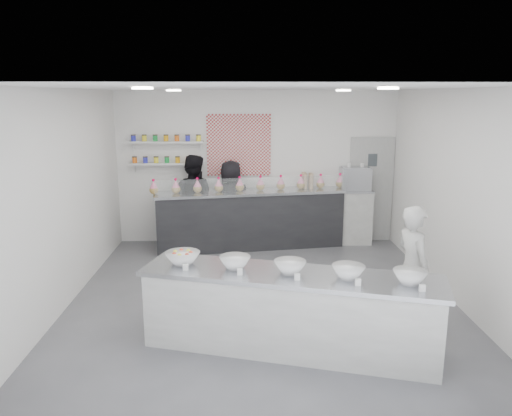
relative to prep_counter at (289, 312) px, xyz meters
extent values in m
plane|color=#515156|center=(-0.26, 1.50, -0.47)|extent=(6.00, 6.00, 0.00)
plane|color=white|center=(-0.26, 1.50, 2.53)|extent=(6.00, 6.00, 0.00)
plane|color=white|center=(-0.26, 4.50, 1.03)|extent=(5.50, 0.00, 5.50)
plane|color=white|center=(-3.01, 1.50, 1.03)|extent=(0.00, 6.00, 6.00)
plane|color=white|center=(2.49, 1.50, 1.03)|extent=(0.00, 6.00, 6.00)
cube|color=#9F9F9D|center=(2.04, 4.47, 0.58)|extent=(0.88, 0.04, 2.10)
cube|color=maroon|center=(-0.61, 4.47, 1.48)|extent=(1.25, 0.03, 1.20)
cube|color=silver|center=(-2.01, 4.40, 1.13)|extent=(1.45, 0.22, 0.04)
cube|color=silver|center=(-2.01, 4.40, 1.55)|extent=(1.45, 0.22, 0.04)
cylinder|color=white|center=(-1.66, 0.50, 2.51)|extent=(0.24, 0.24, 0.02)
cylinder|color=white|center=(1.14, 0.50, 2.51)|extent=(0.24, 0.24, 0.02)
cylinder|color=white|center=(-1.66, 3.10, 2.51)|extent=(0.24, 0.24, 0.02)
cylinder|color=white|center=(1.14, 3.10, 2.51)|extent=(0.24, 0.24, 0.02)
cube|color=#A6A6A1|center=(0.00, 0.00, 0.00)|extent=(3.51, 1.67, 0.93)
cube|color=black|center=(-0.39, 4.02, 0.09)|extent=(3.68, 1.25, 1.12)
cube|color=white|center=(-0.34, 3.71, 0.81)|extent=(3.53, 0.60, 0.31)
cube|color=#A6A6A1|center=(1.29, 4.28, 0.07)|extent=(1.46, 0.46, 1.08)
cube|color=#93969E|center=(1.67, 4.28, 0.83)|extent=(0.57, 0.40, 0.44)
imported|color=beige|center=(1.58, 0.51, 0.33)|extent=(0.52, 0.66, 1.60)
imported|color=black|center=(-1.51, 4.27, 0.43)|extent=(1.02, 0.89, 1.79)
imported|color=black|center=(-0.76, 4.27, 0.37)|extent=(0.89, 0.65, 1.68)
camera|label=1|loc=(-0.52, -5.33, 2.43)|focal=35.00mm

